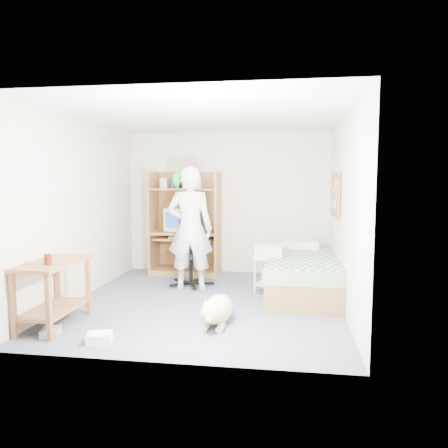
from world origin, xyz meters
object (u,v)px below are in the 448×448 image
Objects in this scene: person at (190,229)px; side_desk at (53,284)px; office_chair at (191,260)px; printer_cart at (271,269)px; dog at (217,310)px; computer_hutch at (186,228)px; bed at (302,275)px.

side_desk is at bearing 53.29° from person.
office_chair is at bearing -84.12° from person.
office_chair is 1.32m from printer_cart.
dog is at bearing 109.75° from person.
printer_cart is at bearing -18.53° from office_chair.
computer_hutch reaches higher than bed.
side_desk is at bearing -147.50° from bed.
office_chair is (1.12, 2.15, -0.09)m from side_desk.
computer_hutch is 0.94m from office_chair.
office_chair reaches higher than printer_cart.
person is 1.35m from printer_cart.
side_desk is 0.54× the size of person.
side_desk is 3.01m from printer_cart.
person is at bearing 179.28° from bed.
person reaches higher than bed.
side_desk is at bearing -167.23° from dog.
office_chair is 0.60× the size of person.
bed is 0.46m from printer_cart.
person is (1.18, 1.84, 0.44)m from side_desk.
computer_hutch is at bearing 73.86° from side_desk.
computer_hutch is 1.97m from printer_cart.
person is (-1.67, 0.02, 0.64)m from bed.
dog is (0.71, -1.80, -0.23)m from office_chair.
person is at bearing -164.35° from printer_cart.
side_desk is 1.90m from dog.
computer_hutch is at bearing 150.71° from bed.
computer_hutch is 2.85m from dog.
printer_cart is (1.55, -1.12, -0.46)m from computer_hutch.
computer_hutch is 0.89× the size of bed.
office_chair is at bearing 169.10° from bed.
bed is at bearing 16.24° from printer_cart.
side_desk is at bearing -106.14° from computer_hutch.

